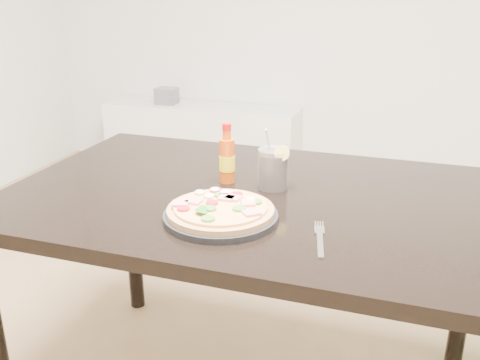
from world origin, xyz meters
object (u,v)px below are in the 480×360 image
(cola_cup, at_px, (273,170))
(media_console, at_px, (201,140))
(fork, at_px, (320,238))
(pizza, at_px, (221,208))
(dining_table, at_px, (253,219))
(plate, at_px, (221,216))
(hot_sauce_bottle, at_px, (227,159))

(cola_cup, bearing_deg, media_console, 118.03)
(fork, height_order, media_console, fork)
(pizza, bearing_deg, cola_cup, 74.89)
(pizza, distance_m, fork, 0.26)
(cola_cup, relative_size, fork, 0.96)
(dining_table, xyz_separation_m, pizza, (-0.03, -0.20, 0.11))
(cola_cup, xyz_separation_m, media_console, (-1.08, 2.04, -0.56))
(plate, bearing_deg, pizza, 110.49)
(plate, bearing_deg, dining_table, 83.10)
(dining_table, relative_size, plate, 4.82)
(pizza, xyz_separation_m, hot_sauce_bottle, (-0.08, 0.26, 0.04))
(dining_table, height_order, cola_cup, cola_cup)
(cola_cup, distance_m, fork, 0.35)
(plate, bearing_deg, media_console, 113.92)
(plate, height_order, cola_cup, cola_cup)
(hot_sauce_bottle, bearing_deg, cola_cup, -1.86)
(plate, height_order, fork, plate)
(plate, xyz_separation_m, cola_cup, (0.07, 0.26, 0.05))
(media_console, bearing_deg, fork, -61.22)
(pizza, relative_size, cola_cup, 1.52)
(pizza, xyz_separation_m, cola_cup, (0.07, 0.25, 0.03))
(pizza, bearing_deg, media_console, 113.93)
(plate, height_order, pizza, pizza)
(pizza, height_order, hot_sauce_bottle, hot_sauce_bottle)
(pizza, height_order, cola_cup, cola_cup)
(dining_table, height_order, pizza, pizza)
(cola_cup, height_order, media_console, cola_cup)
(pizza, distance_m, cola_cup, 0.26)
(cola_cup, bearing_deg, fork, -56.20)
(cola_cup, distance_m, media_console, 2.37)
(pizza, relative_size, media_console, 0.19)
(pizza, relative_size, fork, 1.45)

